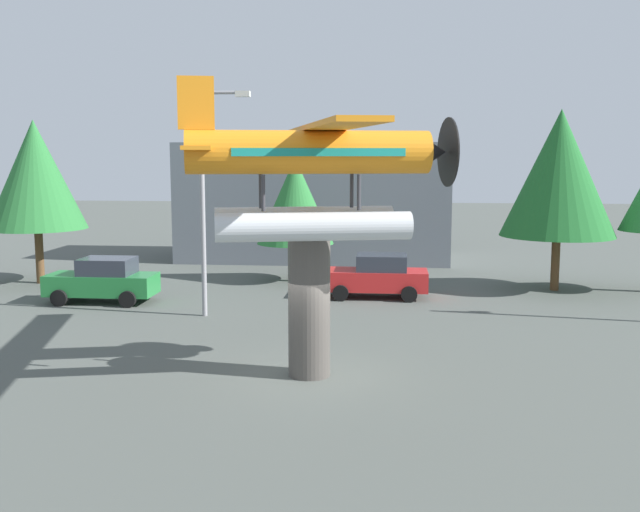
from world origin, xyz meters
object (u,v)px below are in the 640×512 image
at_px(tree_east, 295,201).
at_px(tree_center_back, 559,173).
at_px(floatplane_monument, 314,171).
at_px(display_pedestal, 309,307).
at_px(tree_west, 35,175).
at_px(streetlight_primary, 208,187).
at_px(storefront_building, 315,201).
at_px(car_mid_red, 377,276).
at_px(car_near_green, 103,280).

relative_size(tree_east, tree_center_back, 0.73).
relative_size(floatplane_monument, tree_center_back, 1.36).
xyz_separation_m(display_pedestal, tree_west, (-13.60, 12.84, 3.02)).
relative_size(streetlight_primary, tree_east, 1.42).
distance_m(streetlight_primary, storefront_building, 15.39).
distance_m(storefront_building, tree_east, 7.59).
bearing_deg(tree_center_back, streetlight_primary, -154.71).
bearing_deg(streetlight_primary, tree_east, 74.29).
xyz_separation_m(tree_west, tree_east, (11.39, 1.59, -1.20)).
bearing_deg(floatplane_monument, tree_center_back, 42.30).
bearing_deg(car_mid_red, storefront_building, -71.89).
xyz_separation_m(floatplane_monument, tree_east, (-2.33, 14.40, -1.69)).
distance_m(display_pedestal, car_mid_red, 11.03).
distance_m(car_mid_red, tree_east, 5.88).
relative_size(car_near_green, tree_west, 0.58).
bearing_deg(tree_west, tree_east, 7.92).
height_order(display_pedestal, streetlight_primary, streetlight_primary).
distance_m(car_near_green, tree_west, 7.21).
distance_m(streetlight_primary, tree_center_back, 14.88).
relative_size(car_near_green, tree_east, 0.75).
height_order(floatplane_monument, car_near_green, floatplane_monument).
bearing_deg(floatplane_monument, tree_east, 85.79).
xyz_separation_m(car_near_green, tree_west, (-4.51, 3.98, 3.98)).
relative_size(storefront_building, tree_center_back, 1.90).
bearing_deg(floatplane_monument, car_mid_red, 69.01).
height_order(floatplane_monument, car_mid_red, floatplane_monument).
relative_size(car_mid_red, tree_west, 0.58).
xyz_separation_m(car_near_green, car_mid_red, (10.66, 2.02, 0.00)).
height_order(car_mid_red, tree_east, tree_east).
relative_size(streetlight_primary, tree_west, 1.10).
xyz_separation_m(floatplane_monument, streetlight_primary, (-4.47, 6.82, -0.73)).
bearing_deg(storefront_building, floatplane_monument, -84.30).
bearing_deg(car_mid_red, floatplane_monument, 82.43).
xyz_separation_m(car_mid_red, storefront_building, (-3.64, 11.12, 2.30)).
xyz_separation_m(car_near_green, tree_east, (6.88, 5.57, 2.78)).
height_order(display_pedestal, tree_west, tree_west).
distance_m(display_pedestal, car_near_green, 12.73).
distance_m(streetlight_primary, tree_east, 7.94).
relative_size(car_near_green, car_mid_red, 1.00).
bearing_deg(tree_center_back, tree_west, -179.10).
height_order(floatplane_monument, streetlight_primary, streetlight_primary).
bearing_deg(floatplane_monument, display_pedestal, -180.00).
height_order(car_mid_red, tree_center_back, tree_center_back).
relative_size(streetlight_primary, tree_center_back, 1.04).
bearing_deg(display_pedestal, tree_east, 98.69).
bearing_deg(floatplane_monument, car_near_green, 122.80).
bearing_deg(tree_center_back, storefront_building, 141.78).
height_order(car_near_green, tree_east, tree_east).
bearing_deg(tree_west, car_near_green, -41.45).
height_order(streetlight_primary, tree_west, streetlight_primary).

